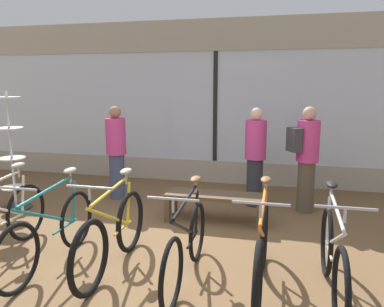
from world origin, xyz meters
name	(u,v)px	position (x,y,z in m)	size (l,w,h in m)	color
ground_plane	(162,256)	(0.00, 0.00, 0.00)	(24.00, 24.00, 0.00)	brown
shop_back_wall	(216,101)	(0.00, 3.46, 1.64)	(12.00, 0.08, 3.20)	#B2A893
bicycle_left	(51,232)	(-1.10, -0.49, 0.39)	(0.46, 1.77, 1.03)	black
bicycle_center_left	(113,234)	(-0.42, -0.40, 0.39)	(0.46, 1.71, 1.05)	black
bicycle_center_right	(186,245)	(0.41, -0.45, 0.38)	(0.46, 1.67, 1.01)	black
bicycle_right	(262,252)	(1.15, -0.47, 0.40)	(0.46, 1.80, 1.05)	black
bicycle_far_right	(333,258)	(1.79, -0.45, 0.40)	(0.46, 1.71, 1.04)	black
accessory_rack	(12,162)	(-2.82, 1.09, 0.76)	(0.48, 0.48, 1.87)	#333333
display_bench	(215,199)	(0.39, 1.26, 0.34)	(1.40, 0.44, 0.42)	brown
customer_near_rack	(255,154)	(0.89, 2.16, 0.87)	(0.41, 0.53, 1.61)	#2D2D38
customer_by_window	(116,151)	(-1.46, 1.99, 0.84)	(0.45, 0.45, 1.61)	#424C6B
customer_mid_floor	(306,156)	(1.67, 2.02, 0.88)	(0.56, 0.49, 1.64)	brown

